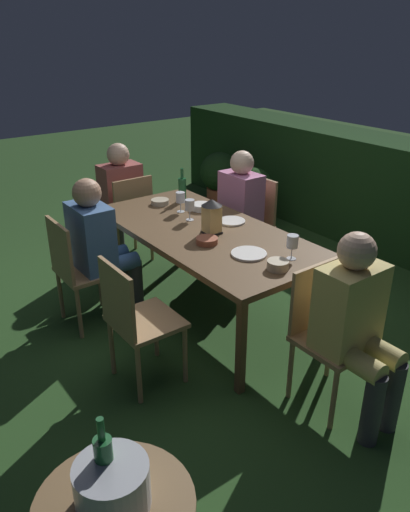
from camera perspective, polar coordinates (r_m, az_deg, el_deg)
The scene contains 26 objects.
ground_plane at distance 4.11m, azimuth 0.00°, elevation -6.46°, with size 16.00×16.00×0.00m, color #26471E.
dining_table at distance 3.81m, azimuth 0.00°, elevation 2.30°, with size 1.96×0.94×0.73m.
chair_side_left_b at distance 3.15m, azimuth -7.89°, elevation -7.02°, with size 0.42×0.40×0.87m.
chair_side_left_a at distance 3.86m, azimuth -14.30°, elevation -1.29°, with size 0.42×0.40×0.87m.
person_in_blue at distance 3.87m, azimuth -11.89°, elevation 1.47°, with size 0.38×0.47×1.15m.
chair_head_near at distance 4.85m, azimuth -8.69°, elevation 4.65°, with size 0.40×0.42×0.87m.
person_in_rust at distance 4.97m, azimuth -9.88°, elevation 6.90°, with size 0.48×0.38×1.15m.
chair_side_right_a at distance 4.70m, azimuth 5.25°, elevation 4.17°, with size 0.42×0.40×0.87m.
person_in_pink at distance 4.53m, azimuth 3.46°, elevation 5.46°, with size 0.38×0.47×1.15m.
chair_head_far at distance 3.11m, azimuth 13.74°, elevation -8.07°, with size 0.40×0.42×0.87m.
person_in_mustard at distance 2.93m, azimuth 16.94°, elevation -7.15°, with size 0.48×0.38×1.15m.
lantern_centerpiece at distance 3.67m, azimuth 0.80°, elevation 4.76°, with size 0.15×0.15×0.27m.
green_bottle_on_table at distance 4.42m, azimuth -2.61°, elevation 7.70°, with size 0.07×0.07×0.29m.
wine_glass_a at distance 3.31m, azimuth 9.94°, elevation 1.52°, with size 0.08×0.08×0.17m.
wine_glass_b at distance 3.95m, azimuth -1.75°, elevation 5.72°, with size 0.08×0.08×0.17m.
wine_glass_c at distance 4.13m, azimuth -2.82°, elevation 6.59°, with size 0.08×0.08×0.17m.
plate_a at distance 3.95m, azimuth 3.06°, elevation 3.99°, with size 0.21×0.21×0.01m, color white.
plate_b at distance 3.38m, azimuth 5.03°, elevation 0.26°, with size 0.24×0.24×0.01m, color white.
bowl_olives at distance 3.54m, azimuth 0.23°, elevation 1.79°, with size 0.16×0.16×0.04m.
bowl_bread at distance 4.36m, azimuth -5.15°, elevation 6.19°, with size 0.15×0.15×0.04m.
bowl_salad at distance 3.19m, azimuth 8.30°, elevation -0.99°, with size 0.14×0.14×0.06m.
bowl_dip at distance 4.21m, azimuth -0.45°, elevation 5.66°, with size 0.17×0.17×0.05m.
ice_bucket at distance 1.88m, azimuth -10.60°, elevation -24.03°, with size 0.26×0.26×0.34m.
hedge_backdrop at distance 5.48m, azimuth 20.14°, elevation 6.51°, with size 6.18×0.61×1.11m, color #193816.
potted_plant_by_hedge at distance 6.34m, azimuth 1.64°, elevation 9.00°, with size 0.48×0.48×0.72m.
potted_plant_corner at distance 5.68m, azimuth 5.40°, elevation 7.03°, with size 0.48×0.48×0.71m.
Camera 1 is at (2.83, -2.09, 2.13)m, focal length 35.08 mm.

